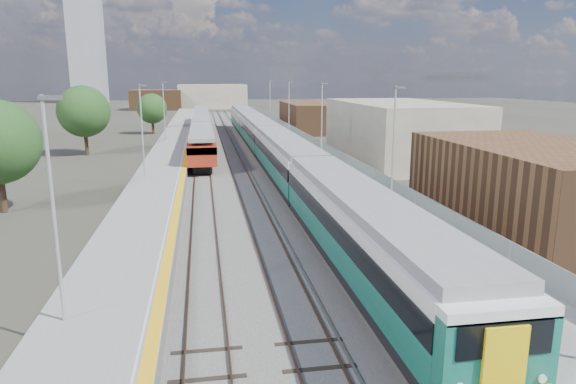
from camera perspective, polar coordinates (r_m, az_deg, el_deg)
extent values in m
plane|color=#47443A|center=(59.90, -4.23, 3.91)|extent=(320.00, 320.00, 0.00)
cube|color=#565451|center=(62.20, -6.51, 4.21)|extent=(10.50, 155.00, 0.06)
cube|color=#4C3323|center=(64.88, -3.95, 4.68)|extent=(0.07, 160.00, 0.14)
cube|color=#4C3323|center=(65.03, -2.69, 4.71)|extent=(0.07, 160.00, 0.14)
cube|color=#4C3323|center=(64.64, -7.05, 4.58)|extent=(0.07, 160.00, 0.14)
cube|color=#4C3323|center=(64.72, -5.77, 4.62)|extent=(0.07, 160.00, 0.14)
cube|color=#4C3323|center=(64.59, -10.16, 4.48)|extent=(0.07, 160.00, 0.14)
cube|color=#4C3323|center=(64.59, -8.88, 4.52)|extent=(0.07, 160.00, 0.14)
cube|color=gray|center=(64.85, -4.24, 4.66)|extent=(0.08, 160.00, 0.10)
cube|color=gray|center=(64.74, -5.48, 4.62)|extent=(0.08, 160.00, 0.10)
cube|color=slate|center=(62.96, 0.33, 4.82)|extent=(4.70, 155.00, 1.00)
cube|color=gray|center=(62.90, 0.33, 5.28)|extent=(4.70, 155.00, 0.03)
cube|color=yellow|center=(62.57, -1.57, 5.26)|extent=(0.40, 155.00, 0.01)
cube|color=gray|center=(63.23, 2.31, 5.85)|extent=(0.06, 155.00, 1.20)
cylinder|color=#9EA0A3|center=(33.48, 11.62, 5.05)|extent=(0.12, 0.12, 7.50)
cube|color=#4C4C4F|center=(33.31, 12.31, 11.29)|extent=(0.70, 0.18, 0.14)
cylinder|color=#9EA0A3|center=(52.53, 3.77, 7.93)|extent=(0.12, 0.12, 7.50)
cube|color=#4C4C4F|center=(52.42, 4.10, 11.91)|extent=(0.70, 0.18, 0.14)
cylinder|color=#9EA0A3|center=(72.10, 0.11, 9.22)|extent=(0.12, 0.12, 7.50)
cube|color=#4C4C4F|center=(72.02, 0.31, 12.12)|extent=(0.70, 0.18, 0.14)
cylinder|color=#9EA0A3|center=(91.86, -2.00, 9.94)|extent=(0.12, 0.12, 7.50)
cube|color=#4C4C4F|center=(91.79, -1.86, 12.22)|extent=(0.70, 0.18, 0.14)
cube|color=slate|center=(62.17, -12.81, 4.41)|extent=(4.30, 155.00, 1.00)
cube|color=gray|center=(62.10, -12.83, 4.87)|extent=(4.30, 155.00, 0.03)
cube|color=yellow|center=(62.01, -11.07, 4.96)|extent=(0.45, 155.00, 0.01)
cube|color=silver|center=(62.03, -11.40, 4.95)|extent=(0.08, 155.00, 0.01)
cylinder|color=#9EA0A3|center=(18.15, -24.59, -2.11)|extent=(0.12, 0.12, 7.50)
cube|color=#4C4C4F|center=(17.59, -24.89, 9.50)|extent=(0.70, 0.18, 0.14)
cylinder|color=#9EA0A3|center=(43.45, -15.90, 6.51)|extent=(0.12, 0.12, 7.50)
cube|color=#4C4C4F|center=(43.22, -15.86, 11.34)|extent=(0.70, 0.18, 0.14)
cylinder|color=#9EA0A3|center=(69.27, -13.61, 8.74)|extent=(0.12, 0.12, 7.50)
cube|color=#4C4C4F|center=(69.13, -13.56, 11.76)|extent=(0.70, 0.18, 0.14)
cube|color=brown|center=(33.83, 25.71, 0.40)|extent=(9.00, 16.00, 5.20)
cube|color=gray|center=(58.34, 12.15, 6.60)|extent=(11.00, 22.00, 6.40)
cube|color=brown|center=(89.14, 2.47, 8.33)|extent=(8.00, 18.00, 4.80)
cube|color=gray|center=(159.10, -8.40, 10.48)|extent=(20.00, 14.00, 7.00)
cube|color=brown|center=(154.61, -14.37, 9.91)|extent=(14.00, 12.00, 5.60)
cube|color=gray|center=(203.17, -21.46, 14.86)|extent=(11.00, 11.00, 40.00)
cube|color=black|center=(23.66, 8.10, -7.48)|extent=(2.93, 20.98, 0.49)
cube|color=#11573E|center=(23.38, 8.17, -5.50)|extent=(3.03, 20.98, 1.23)
cube|color=black|center=(23.10, 8.24, -3.21)|extent=(3.10, 20.98, 0.84)
cube|color=white|center=(22.93, 8.29, -1.61)|extent=(3.03, 20.98, 0.52)
cube|color=gray|center=(22.82, 8.33, -0.51)|extent=(2.69, 20.98, 0.43)
cube|color=black|center=(43.93, -0.30, 2.01)|extent=(2.93, 20.98, 0.49)
cube|color=#11573E|center=(43.78, -0.30, 3.12)|extent=(3.03, 20.98, 1.23)
cube|color=black|center=(43.63, -0.30, 4.37)|extent=(3.10, 20.98, 0.84)
cube|color=white|center=(43.54, -0.31, 5.24)|extent=(3.03, 20.98, 0.52)
cube|color=gray|center=(43.48, -0.31, 5.83)|extent=(2.69, 20.98, 0.43)
cube|color=black|center=(64.98, -3.34, 5.44)|extent=(2.93, 20.98, 0.49)
cube|color=#11573E|center=(64.87, -3.35, 6.20)|extent=(3.03, 20.98, 1.23)
cube|color=black|center=(64.77, -3.36, 7.05)|extent=(3.10, 20.98, 0.84)
cube|color=white|center=(64.71, -3.37, 7.64)|extent=(3.03, 20.98, 0.52)
cube|color=gray|center=(64.68, -3.37, 8.03)|extent=(2.69, 20.98, 0.43)
cube|color=black|center=(86.24, -4.90, 7.18)|extent=(2.93, 20.98, 0.49)
cube|color=#11573E|center=(86.16, -4.91, 7.75)|extent=(3.03, 20.98, 1.23)
cube|color=black|center=(86.09, -4.92, 8.40)|extent=(3.10, 20.98, 0.84)
cube|color=white|center=(86.04, -4.93, 8.84)|extent=(3.03, 20.98, 0.52)
cube|color=gray|center=(86.01, -4.94, 9.14)|extent=(2.69, 20.98, 0.43)
cube|color=#11573E|center=(14.15, 22.00, -16.67)|extent=(3.01, 0.65, 2.26)
cube|color=black|center=(13.61, 22.97, -14.91)|extent=(2.47, 0.06, 0.86)
cube|color=yellow|center=(13.92, 22.84, -17.79)|extent=(1.13, 0.11, 2.26)
cube|color=black|center=(56.61, -9.51, 3.73)|extent=(1.84, 15.64, 0.64)
cube|color=maroon|center=(56.40, -9.56, 5.26)|extent=(2.71, 18.40, 1.94)
cube|color=black|center=(56.34, -9.58, 5.75)|extent=(2.77, 18.40, 0.68)
cube|color=gray|center=(56.24, -9.62, 6.73)|extent=(2.42, 18.40, 0.39)
cube|color=black|center=(75.35, -9.56, 5.90)|extent=(1.84, 15.64, 0.64)
cube|color=maroon|center=(75.19, -9.60, 7.06)|extent=(2.71, 18.40, 1.94)
cube|color=black|center=(75.15, -9.61, 7.43)|extent=(2.77, 18.40, 0.68)
cube|color=gray|center=(75.07, -9.64, 8.16)|extent=(2.42, 18.40, 0.39)
cube|color=black|center=(94.15, -9.59, 7.21)|extent=(1.84, 15.64, 0.64)
cube|color=maroon|center=(94.03, -9.62, 8.14)|extent=(2.71, 18.40, 1.94)
cube|color=black|center=(93.99, -9.63, 8.43)|extent=(2.77, 18.40, 0.68)
cube|color=gray|center=(93.93, -9.65, 9.02)|extent=(2.42, 18.40, 0.39)
cylinder|color=#382619|center=(39.85, -29.14, -0.12)|extent=(0.44, 0.44, 2.69)
cylinder|color=#382619|center=(65.60, -21.49, 5.08)|extent=(0.44, 0.44, 2.85)
sphere|color=#1E4119|center=(65.27, -21.76, 8.32)|extent=(6.02, 6.02, 6.02)
cylinder|color=#382619|center=(87.05, -14.77, 7.00)|extent=(0.44, 0.44, 2.28)
sphere|color=#1E4119|center=(86.83, -14.88, 8.95)|extent=(4.82, 4.82, 4.82)
cylinder|color=#382619|center=(72.77, 11.80, 5.95)|extent=(0.44, 0.44, 1.86)
sphere|color=#1E4119|center=(72.54, 11.88, 7.85)|extent=(3.92, 3.92, 3.92)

